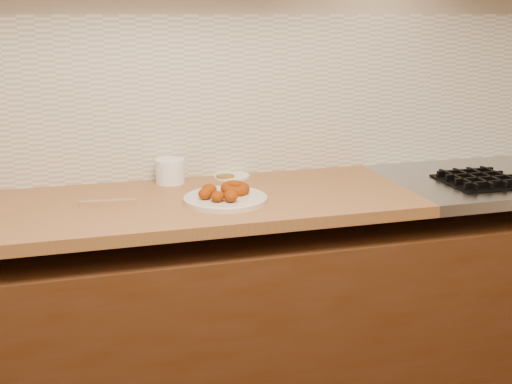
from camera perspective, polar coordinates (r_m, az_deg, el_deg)
wall_back at (r=2.46m, az=-1.19°, el=12.02°), size 4.00×0.02×2.70m
base_cabinet at (r=2.43m, az=0.83°, el=-11.78°), size 3.60×0.60×0.77m
butcher_block at (r=2.16m, az=-15.92°, el=-1.84°), size 2.30×0.62×0.04m
backsplash at (r=2.46m, az=-1.10°, el=8.52°), size 3.60×0.02×0.60m
donut_plate at (r=2.14m, az=-2.73°, el=-0.63°), size 0.28×0.28×0.02m
ring_donut at (r=2.17m, az=-1.89°, el=0.32°), size 0.14×0.14×0.04m
fried_dough_chunks at (r=2.10m, az=-3.64°, el=-0.14°), size 0.13×0.16×0.04m
plastic_tub at (r=2.38m, az=-7.65°, el=1.85°), size 0.13×0.13×0.09m
tub_lid at (r=2.45m, az=-2.19°, el=1.42°), size 0.17×0.17×0.01m
brass_jar_lid at (r=2.43m, az=-2.75°, el=1.33°), size 0.09×0.09×0.01m
wooden_utensil at (r=2.16m, az=-13.05°, el=-0.88°), size 0.18×0.04×0.01m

